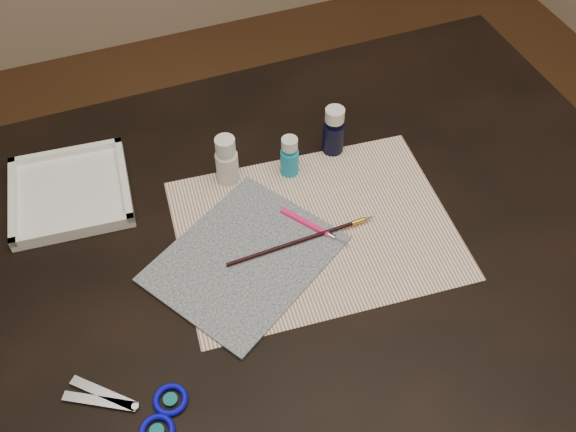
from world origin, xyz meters
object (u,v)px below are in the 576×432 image
object	(u,v)px
canvas	(245,258)
scissors	(122,408)
paint_bottle_white	(227,160)
paint_bottle_cyan	(290,156)
paint_bottle_navy	(334,130)
paper	(315,229)
palette_tray	(70,191)

from	to	relation	value
canvas	scissors	world-z (taller)	scissors
canvas	scissors	bearing A→B (deg)	-142.53
paint_bottle_white	scissors	world-z (taller)	paint_bottle_white
paint_bottle_cyan	paint_bottle_navy	world-z (taller)	paint_bottle_navy
paint_bottle_navy	scissors	world-z (taller)	paint_bottle_navy
canvas	paint_bottle_white	xyz separation A→B (m)	(0.03, 0.18, 0.04)
paint_bottle_white	paint_bottle_navy	world-z (taller)	same
paint_bottle_navy	scissors	xyz separation A→B (m)	(-0.47, -0.36, -0.04)
paint_bottle_cyan	canvas	bearing A→B (deg)	-131.08
paper	paint_bottle_navy	distance (m)	0.20
paint_bottle_white	scissors	distance (m)	0.45
paint_bottle_navy	palette_tray	bearing A→B (deg)	173.17
paint_bottle_white	palette_tray	size ratio (longest dim) A/B	0.48
paint_bottle_navy	palette_tray	size ratio (longest dim) A/B	0.48
paper	paint_bottle_white	xyz separation A→B (m)	(-0.10, 0.16, 0.05)
paper	scissors	distance (m)	0.42
canvas	paint_bottle_navy	xyz separation A→B (m)	(0.23, 0.18, 0.04)
paint_bottle_cyan	scissors	world-z (taller)	paint_bottle_cyan
paper	paint_bottle_cyan	world-z (taller)	paint_bottle_cyan
paint_bottle_white	paint_bottle_navy	xyz separation A→B (m)	(0.20, 0.00, -0.00)
scissors	paint_bottle_white	bearing A→B (deg)	-96.31
paint_bottle_white	canvas	bearing A→B (deg)	-99.13
paint_bottle_navy	scissors	distance (m)	0.59
paint_bottle_cyan	scissors	xyz separation A→B (m)	(-0.37, -0.34, -0.04)
paint_bottle_navy	paper	bearing A→B (deg)	-122.07
palette_tray	scissors	bearing A→B (deg)	-89.39
paper	canvas	world-z (taller)	canvas
paper	paint_bottle_cyan	bearing A→B (deg)	86.83
paper	canvas	distance (m)	0.13
scissors	paper	bearing A→B (deg)	-121.48
canvas	paint_bottle_navy	distance (m)	0.30
paint_bottle_white	palette_tray	world-z (taller)	paint_bottle_white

